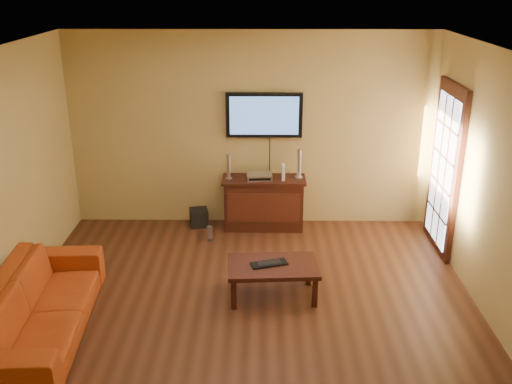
{
  "coord_description": "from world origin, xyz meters",
  "views": [
    {
      "loc": [
        0.16,
        -5.12,
        3.38
      ],
      "look_at": [
        0.09,
        0.8,
        1.1
      ],
      "focal_mm": 40.0,
      "sensor_mm": 36.0,
      "label": 1
    }
  ],
  "objects_px": {
    "speaker_left": "(229,168)",
    "keyboard": "(269,263)",
    "television": "(264,115)",
    "game_console": "(283,172)",
    "sofa": "(37,298)",
    "speaker_right": "(299,165)",
    "bottle": "(209,233)",
    "subwoofer": "(199,217)",
    "coffee_table": "(273,269)",
    "media_console": "(264,203)",
    "av_receiver": "(259,176)"
  },
  "relations": [
    {
      "from": "speaker_left",
      "to": "keyboard",
      "type": "bearing_deg",
      "value": -73.53
    },
    {
      "from": "television",
      "to": "game_console",
      "type": "bearing_deg",
      "value": -38.61
    },
    {
      "from": "television",
      "to": "keyboard",
      "type": "distance_m",
      "value": 2.34
    },
    {
      "from": "sofa",
      "to": "speaker_left",
      "type": "distance_m",
      "value": 3.15
    },
    {
      "from": "television",
      "to": "sofa",
      "type": "distance_m",
      "value": 3.74
    },
    {
      "from": "sofa",
      "to": "speaker_right",
      "type": "distance_m",
      "value": 3.81
    },
    {
      "from": "bottle",
      "to": "speaker_left",
      "type": "bearing_deg",
      "value": 59.59
    },
    {
      "from": "speaker_left",
      "to": "bottle",
      "type": "distance_m",
      "value": 0.93
    },
    {
      "from": "sofa",
      "to": "bottle",
      "type": "distance_m",
      "value": 2.65
    },
    {
      "from": "sofa",
      "to": "speaker_left",
      "type": "relative_size",
      "value": 6.31
    },
    {
      "from": "subwoofer",
      "to": "speaker_left",
      "type": "bearing_deg",
      "value": -19.62
    },
    {
      "from": "television",
      "to": "coffee_table",
      "type": "bearing_deg",
      "value": -87.17
    },
    {
      "from": "speaker_left",
      "to": "speaker_right",
      "type": "height_order",
      "value": "speaker_right"
    },
    {
      "from": "game_console",
      "to": "bottle",
      "type": "xyz_separation_m",
      "value": [
        -1.0,
        -0.41,
        -0.73
      ]
    },
    {
      "from": "media_console",
      "to": "television",
      "type": "distance_m",
      "value": 1.22
    },
    {
      "from": "coffee_table",
      "to": "game_console",
      "type": "relative_size",
      "value": 4.88
    },
    {
      "from": "television",
      "to": "subwoofer",
      "type": "relative_size",
      "value": 4.21
    },
    {
      "from": "media_console",
      "to": "keyboard",
      "type": "height_order",
      "value": "media_console"
    },
    {
      "from": "coffee_table",
      "to": "speaker_left",
      "type": "xyz_separation_m",
      "value": [
        -0.58,
        1.83,
        0.55
      ]
    },
    {
      "from": "sofa",
      "to": "media_console",
      "type": "bearing_deg",
      "value": -44.44
    },
    {
      "from": "game_console",
      "to": "av_receiver",
      "type": "bearing_deg",
      "value": 179.15
    },
    {
      "from": "speaker_right",
      "to": "av_receiver",
      "type": "bearing_deg",
      "value": -172.91
    },
    {
      "from": "sofa",
      "to": "television",
      "type": "bearing_deg",
      "value": -42.56
    },
    {
      "from": "speaker_right",
      "to": "game_console",
      "type": "height_order",
      "value": "speaker_right"
    },
    {
      "from": "sofa",
      "to": "subwoofer",
      "type": "relative_size",
      "value": 8.89
    },
    {
      "from": "speaker_right",
      "to": "subwoofer",
      "type": "height_order",
      "value": "speaker_right"
    },
    {
      "from": "speaker_left",
      "to": "subwoofer",
      "type": "height_order",
      "value": "speaker_left"
    },
    {
      "from": "coffee_table",
      "to": "subwoofer",
      "type": "distance_m",
      "value": 2.16
    },
    {
      "from": "keyboard",
      "to": "subwoofer",
      "type": "bearing_deg",
      "value": 117.45
    },
    {
      "from": "television",
      "to": "game_console",
      "type": "xyz_separation_m",
      "value": [
        0.27,
        -0.21,
        -0.74
      ]
    },
    {
      "from": "bottle",
      "to": "television",
      "type": "bearing_deg",
      "value": 40.34
    },
    {
      "from": "media_console",
      "to": "speaker_left",
      "type": "distance_m",
      "value": 0.71
    },
    {
      "from": "coffee_table",
      "to": "game_console",
      "type": "distance_m",
      "value": 1.89
    },
    {
      "from": "speaker_left",
      "to": "keyboard",
      "type": "relative_size",
      "value": 0.82
    },
    {
      "from": "television",
      "to": "game_console",
      "type": "relative_size",
      "value": 4.94
    },
    {
      "from": "media_console",
      "to": "game_console",
      "type": "distance_m",
      "value": 0.54
    },
    {
      "from": "sofa",
      "to": "speaker_right",
      "type": "xyz_separation_m",
      "value": [
        2.69,
        2.65,
        0.49
      ]
    },
    {
      "from": "television",
      "to": "media_console",
      "type": "bearing_deg",
      "value": -90.0
    },
    {
      "from": "game_console",
      "to": "bottle",
      "type": "relative_size",
      "value": 0.93
    },
    {
      "from": "speaker_left",
      "to": "television",
      "type": "bearing_deg",
      "value": 22.25
    },
    {
      "from": "keyboard",
      "to": "media_console",
      "type": "bearing_deg",
      "value": 91.82
    },
    {
      "from": "television",
      "to": "game_console",
      "type": "height_order",
      "value": "television"
    },
    {
      "from": "media_console",
      "to": "bottle",
      "type": "height_order",
      "value": "media_console"
    },
    {
      "from": "game_console",
      "to": "subwoofer",
      "type": "relative_size",
      "value": 0.85
    },
    {
      "from": "coffee_table",
      "to": "keyboard",
      "type": "xyz_separation_m",
      "value": [
        -0.04,
        0.0,
        0.06
      ]
    },
    {
      "from": "bottle",
      "to": "sofa",
      "type": "bearing_deg",
      "value": -124.16
    },
    {
      "from": "av_receiver",
      "to": "game_console",
      "type": "relative_size",
      "value": 1.63
    },
    {
      "from": "coffee_table",
      "to": "bottle",
      "type": "bearing_deg",
      "value": 120.51
    },
    {
      "from": "av_receiver",
      "to": "keyboard",
      "type": "relative_size",
      "value": 0.8
    },
    {
      "from": "media_console",
      "to": "game_console",
      "type": "relative_size",
      "value": 5.48
    }
  ]
}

